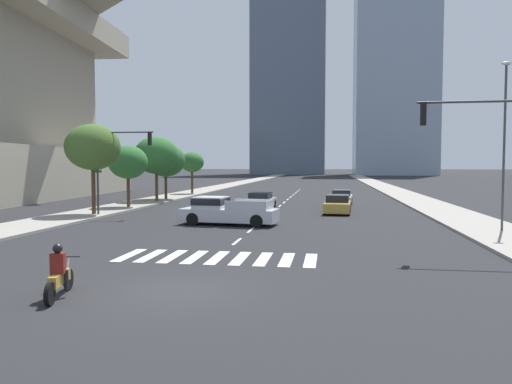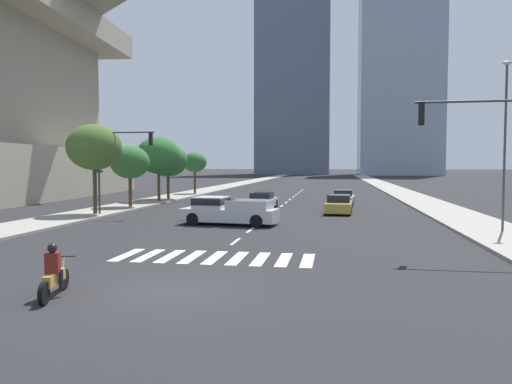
% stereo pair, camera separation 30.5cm
% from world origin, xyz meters
% --- Properties ---
extents(ground_plane, '(800.00, 800.00, 0.00)m').
position_xyz_m(ground_plane, '(0.00, 0.00, 0.00)').
color(ground_plane, '#232326').
extents(sidewalk_east, '(4.00, 260.00, 0.15)m').
position_xyz_m(sidewalk_east, '(12.95, 30.00, 0.07)').
color(sidewalk_east, gray).
rests_on(sidewalk_east, ground).
extents(sidewalk_west, '(4.00, 260.00, 0.15)m').
position_xyz_m(sidewalk_west, '(-12.95, 30.00, 0.07)').
color(sidewalk_west, gray).
rests_on(sidewalk_west, ground).
extents(crosswalk_near, '(7.65, 2.72, 0.01)m').
position_xyz_m(crosswalk_near, '(0.00, 4.98, 0.00)').
color(crosswalk_near, silver).
rests_on(crosswalk_near, ground).
extents(lane_divider_center, '(0.14, 50.00, 0.01)m').
position_xyz_m(lane_divider_center, '(0.00, 32.98, 0.00)').
color(lane_divider_center, silver).
rests_on(lane_divider_center, ground).
extents(motorcycle_lead, '(0.84, 2.17, 1.49)m').
position_xyz_m(motorcycle_lead, '(-2.94, -1.18, 0.58)').
color(motorcycle_lead, black).
rests_on(motorcycle_lead, ground).
extents(pickup_truck, '(5.98, 2.65, 1.67)m').
position_xyz_m(pickup_truck, '(-1.96, 15.20, 0.81)').
color(pickup_truck, '#B7BABF').
rests_on(pickup_truck, ground).
extents(sedan_gold_0, '(2.11, 4.32, 1.37)m').
position_xyz_m(sedan_gold_0, '(4.89, 23.18, 0.63)').
color(sedan_gold_0, '#B28E38').
rests_on(sedan_gold_0, ground).
extents(sedan_silver_1, '(2.20, 4.41, 1.32)m').
position_xyz_m(sedan_silver_1, '(-1.33, 26.40, 0.61)').
color(sedan_silver_1, '#B7BABF').
rests_on(sedan_silver_1, ground).
extents(sedan_silver_2, '(2.12, 4.88, 1.36)m').
position_xyz_m(sedan_silver_2, '(5.37, 30.63, 0.63)').
color(sedan_silver_2, '#B7BABF').
rests_on(sedan_silver_2, ground).
extents(traffic_signal_near, '(4.64, 0.28, 6.32)m').
position_xyz_m(traffic_signal_near, '(10.49, 6.99, 4.46)').
color(traffic_signal_near, '#333335').
rests_on(traffic_signal_near, sidewalk_east).
extents(traffic_signal_far, '(4.39, 0.28, 6.09)m').
position_xyz_m(traffic_signal_far, '(-10.26, 18.58, 4.30)').
color(traffic_signal_far, '#333335').
rests_on(traffic_signal_far, sidewalk_west).
extents(street_lamp_east, '(0.50, 0.24, 8.77)m').
position_xyz_m(street_lamp_east, '(13.25, 13.69, 5.15)').
color(street_lamp_east, '#3F3F42').
rests_on(street_lamp_east, sidewalk_east).
extents(street_tree_nearest, '(3.80, 3.80, 6.31)m').
position_xyz_m(street_tree_nearest, '(-12.15, 18.72, 4.83)').
color(street_tree_nearest, '#4C3823').
rests_on(street_tree_nearest, sidewalk_west).
extents(street_tree_second, '(3.22, 3.22, 5.05)m').
position_xyz_m(street_tree_second, '(-12.15, 24.69, 3.81)').
color(street_tree_second, '#4C3823').
rests_on(street_tree_second, sidewalk_west).
extents(street_tree_third, '(4.21, 4.21, 6.17)m').
position_xyz_m(street_tree_third, '(-12.15, 31.30, 4.52)').
color(street_tree_third, '#4C3823').
rests_on(street_tree_third, sidewalk_west).
extents(street_tree_fourth, '(3.96, 3.96, 5.60)m').
position_xyz_m(street_tree_fourth, '(-12.15, 33.96, 4.06)').
color(street_tree_fourth, '#4C3823').
rests_on(street_tree_fourth, sidewalk_west).
extents(street_tree_fifth, '(2.86, 2.86, 5.00)m').
position_xyz_m(street_tree_fifth, '(-12.15, 43.47, 3.91)').
color(street_tree_fifth, '#4C3823').
rests_on(street_tree_fifth, sidewalk_west).
extents(office_tower_left_skyline, '(27.80, 21.43, 103.59)m').
position_xyz_m(office_tower_left_skyline, '(-11.43, 176.28, 51.27)').
color(office_tower_left_skyline, slate).
rests_on(office_tower_left_skyline, ground).
extents(office_tower_center_skyline, '(27.70, 26.18, 93.55)m').
position_xyz_m(office_tower_center_skyline, '(26.95, 167.91, 46.24)').
color(office_tower_center_skyline, '#8C9EB2').
rests_on(office_tower_center_skyline, ground).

